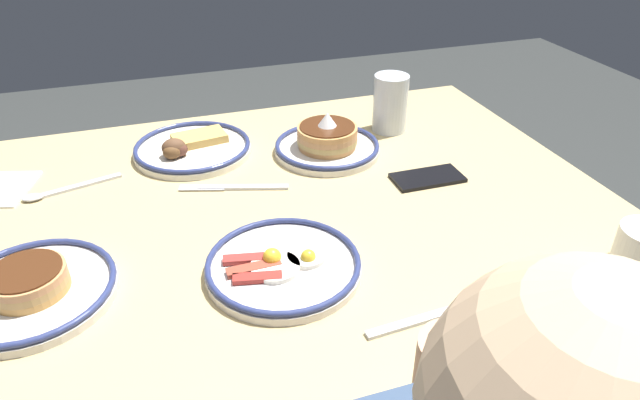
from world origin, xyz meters
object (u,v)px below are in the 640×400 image
object	(u,v)px
plate_far_side	(283,265)
butter_knife	(234,187)
fork_near	(429,317)
tea_spoon	(59,191)
drinking_glass	(390,106)
cell_phone	(428,178)
plate_near_main	(327,143)
plate_far_companion	(31,289)
plate_center_pancakes	(192,148)

from	to	relation	value
plate_far_side	butter_knife	distance (m)	0.28
fork_near	tea_spoon	bearing A→B (deg)	-45.87
drinking_glass	fork_near	world-z (taller)	drinking_glass
plate_far_side	butter_knife	xyz separation A→B (m)	(0.03, -0.28, -0.01)
cell_phone	tea_spoon	bearing A→B (deg)	-13.56
plate_near_main	plate_far_companion	size ratio (longest dim) A/B	0.94
plate_center_pancakes	plate_far_side	world-z (taller)	plate_center_pancakes
fork_near	tea_spoon	distance (m)	0.76
plate_near_main	tea_spoon	xyz separation A→B (m)	(0.56, 0.00, -0.02)
drinking_glass	tea_spoon	size ratio (longest dim) A/B	0.73
plate_far_side	cell_phone	size ratio (longest dim) A/B	1.73
plate_center_pancakes	tea_spoon	distance (m)	0.29
fork_near	butter_knife	xyz separation A→B (m)	(0.20, -0.45, -0.00)
plate_near_main	drinking_glass	size ratio (longest dim) A/B	1.73
drinking_glass	butter_knife	bearing A→B (deg)	21.79
plate_center_pancakes	drinking_glass	size ratio (longest dim) A/B	1.90
drinking_glass	butter_knife	world-z (taller)	drinking_glass
plate_far_companion	plate_far_side	size ratio (longest dim) A/B	1.00
plate_far_side	cell_phone	world-z (taller)	plate_far_side
plate_far_side	fork_near	size ratio (longest dim) A/B	1.26
plate_center_pancakes	plate_far_side	distance (m)	0.47
butter_knife	tea_spoon	bearing A→B (deg)	-15.47
plate_center_pancakes	butter_knife	distance (m)	0.19
plate_near_main	tea_spoon	bearing A→B (deg)	0.20
cell_phone	tea_spoon	size ratio (longest dim) A/B	0.78
plate_near_main	plate_far_companion	distance (m)	0.66
plate_near_main	fork_near	bearing A→B (deg)	86.72
tea_spoon	fork_near	bearing A→B (deg)	134.13
plate_far_side	tea_spoon	distance (m)	0.52
plate_far_side	drinking_glass	world-z (taller)	drinking_glass
plate_near_main	tea_spoon	world-z (taller)	plate_near_main
drinking_glass	plate_near_main	bearing A→B (deg)	21.15
plate_near_main	plate_center_pancakes	bearing A→B (deg)	-17.29
plate_near_main	butter_knife	size ratio (longest dim) A/B	1.10
drinking_glass	cell_phone	world-z (taller)	drinking_glass
plate_far_side	tea_spoon	world-z (taller)	plate_far_side
plate_near_main	tea_spoon	distance (m)	0.56
plate_center_pancakes	plate_far_companion	world-z (taller)	same
plate_near_main	butter_knife	world-z (taller)	plate_near_main
plate_center_pancakes	plate_far_companion	bearing A→B (deg)	54.72
plate_center_pancakes	butter_knife	xyz separation A→B (m)	(-0.06, 0.18, -0.01)
plate_far_companion	plate_far_side	world-z (taller)	plate_far_companion
fork_near	butter_knife	size ratio (longest dim) A/B	0.93
tea_spoon	cell_phone	bearing A→B (deg)	165.97
plate_far_companion	butter_knife	distance (m)	0.41
plate_near_main	butter_knife	distance (m)	0.25
cell_phone	drinking_glass	bearing A→B (deg)	-95.31
plate_near_main	fork_near	world-z (taller)	plate_near_main
fork_near	plate_center_pancakes	bearing A→B (deg)	-68.09
fork_near	butter_knife	distance (m)	0.49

